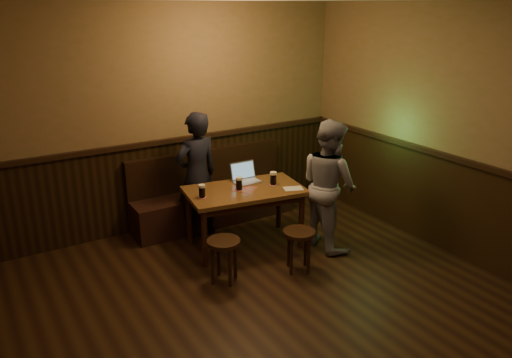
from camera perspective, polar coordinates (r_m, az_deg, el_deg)
The scene contains 12 objects.
room at distance 4.07m, azimuth 4.40°, elevation -3.17°, with size 5.04×6.04×2.84m.
bench at distance 6.66m, azimuth -4.99°, elevation -2.28°, with size 2.20×0.50×0.95m.
pub_table at distance 5.85m, azimuth -1.31°, elevation -2.01°, with size 1.45×0.97×0.73m.
stool_left at distance 5.20m, azimuth -3.71°, elevation -7.92°, with size 0.36×0.36×0.47m.
stool_right at distance 5.41m, azimuth 4.94°, elevation -6.83°, with size 0.44×0.44×0.47m.
pint_left at distance 5.56m, azimuth -6.19°, elevation -1.38°, with size 0.10×0.10×0.15m.
pint_mid at distance 5.76m, azimuth -1.95°, elevation -0.52°, with size 0.10×0.10×0.16m.
pint_right at distance 5.92m, azimuth 1.98°, elevation 0.08°, with size 0.10×0.10×0.16m.
laptop at distance 6.05m, azimuth -1.24°, elevation 0.28°, with size 0.33×0.27×0.23m.
menu at distance 5.84m, azimuth 4.28°, elevation -1.08°, with size 0.22×0.15×0.00m, color silver.
person_suit at distance 6.11m, azimuth -6.78°, elevation 0.40°, with size 0.57×0.38×1.57m, color black.
person_grey at distance 5.87m, azimuth 8.32°, elevation -0.62°, with size 0.75×0.58×1.54m, color gray.
Camera 1 is at (-2.23, -2.81, 2.75)m, focal length 35.00 mm.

